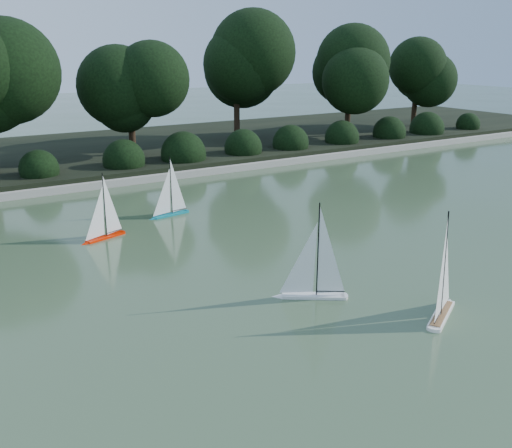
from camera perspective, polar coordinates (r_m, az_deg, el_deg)
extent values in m
plane|color=#31462A|center=(7.74, 10.40, -9.34)|extent=(80.00, 80.00, 0.00)
cube|color=gray|center=(15.22, -12.60, 4.27)|extent=(40.00, 0.35, 0.18)
cube|color=black|center=(18.97, -16.64, 6.70)|extent=(40.00, 8.00, 0.30)
cylinder|color=black|center=(17.66, -12.23, 7.87)|extent=(0.20, 0.20, 1.26)
sphere|color=black|center=(17.48, -12.57, 12.96)|extent=(2.10, 2.10, 2.10)
cylinder|color=black|center=(19.90, -1.93, 9.97)|extent=(0.20, 0.20, 1.73)
sphere|color=black|center=(19.74, -1.99, 16.09)|extent=(2.80, 2.80, 2.80)
cylinder|color=black|center=(21.30, 9.13, 9.91)|extent=(0.20, 0.20, 1.48)
sphere|color=black|center=(21.15, 9.38, 14.95)|extent=(2.52, 2.52, 2.52)
cylinder|color=black|center=(24.48, 15.49, 10.38)|extent=(0.20, 0.20, 1.40)
sphere|color=black|center=(24.35, 15.82, 14.37)|extent=(2.24, 2.24, 2.24)
sphere|color=black|center=(15.51, -20.80, 5.15)|extent=(1.10, 1.10, 1.10)
sphere|color=black|center=(15.98, -13.76, 6.13)|extent=(1.10, 1.10, 1.10)
sphere|color=black|center=(16.68, -7.19, 6.95)|extent=(1.10, 1.10, 1.10)
sphere|color=black|center=(17.58, -1.20, 7.62)|extent=(1.10, 1.10, 1.10)
sphere|color=black|center=(18.66, 4.16, 8.14)|extent=(1.10, 1.10, 1.10)
sphere|color=black|center=(19.87, 8.92, 8.55)|extent=(1.10, 1.10, 1.10)
sphere|color=black|center=(21.21, 13.12, 8.86)|extent=(1.10, 1.10, 1.10)
sphere|color=black|center=(22.64, 16.80, 9.10)|extent=(1.10, 1.10, 1.10)
sphere|color=black|center=(24.15, 20.04, 9.27)|extent=(1.10, 1.10, 1.10)
cube|color=silver|center=(8.25, 5.75, -7.02)|extent=(0.84, 0.64, 0.09)
cone|color=silver|center=(8.23, 2.15, -7.00)|extent=(0.25, 0.25, 0.18)
cylinder|color=silver|center=(8.29, 8.83, -7.02)|extent=(0.15, 0.15, 0.09)
cylinder|color=black|center=(7.98, 6.22, -2.24)|extent=(0.02, 0.02, 1.37)
cylinder|color=black|center=(8.23, 7.44, -6.41)|extent=(0.35, 0.24, 0.01)
cube|color=white|center=(8.05, 18.05, -8.48)|extent=(0.89, 0.62, 0.09)
cone|color=white|center=(8.53, 18.76, -7.05)|extent=(0.25, 0.25, 0.18)
cylinder|color=white|center=(7.65, 17.37, -9.85)|extent=(0.15, 0.15, 0.09)
cube|color=olive|center=(8.03, 18.09, -8.16)|extent=(0.80, 0.54, 0.01)
cylinder|color=black|center=(7.72, 18.51, -3.55)|extent=(0.03, 0.03, 1.42)
cylinder|color=black|center=(7.79, 17.76, -8.54)|extent=(0.37, 0.22, 0.01)
cube|color=#F01D00|center=(11.02, -14.85, -1.19)|extent=(0.79, 0.40, 0.08)
cone|color=#F01D00|center=(10.79, -16.79, -1.76)|extent=(0.20, 0.20, 0.16)
cylinder|color=#F01D00|center=(11.24, -13.24, -0.71)|extent=(0.12, 0.12, 0.08)
cylinder|color=black|center=(10.86, -14.94, 2.08)|extent=(0.02, 0.02, 1.21)
cylinder|color=black|center=(11.11, -14.01, -0.51)|extent=(0.34, 0.13, 0.01)
cube|color=#0C7C89|center=(12.22, -8.52, 1.04)|extent=(0.80, 0.28, 0.08)
cone|color=#0C7C89|center=(12.00, -10.36, 0.64)|extent=(0.18, 0.18, 0.16)
cylinder|color=#0C7C89|center=(12.42, -6.98, 1.38)|extent=(0.11, 0.11, 0.08)
cylinder|color=black|center=(12.08, -8.50, 4.03)|extent=(0.02, 0.02, 1.22)
cylinder|color=black|center=(12.31, -7.70, 1.61)|extent=(0.36, 0.07, 0.01)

